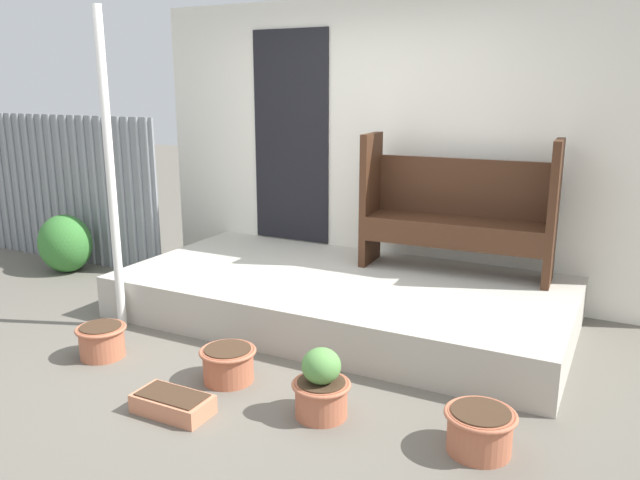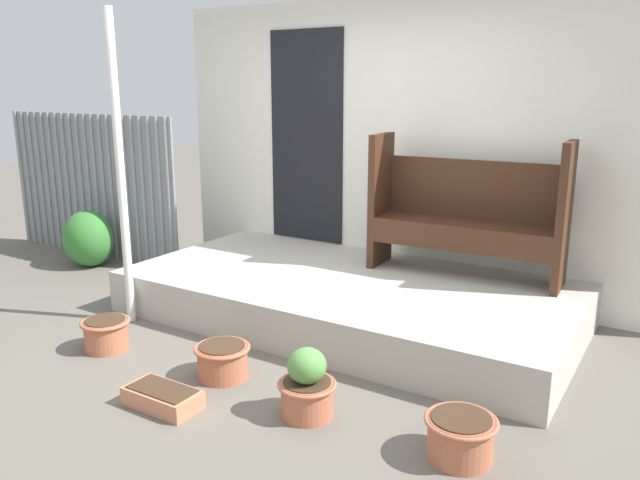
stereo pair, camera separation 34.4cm
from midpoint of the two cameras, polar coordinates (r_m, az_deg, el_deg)
ground_plane at (r=4.51m, az=-3.16°, el=-10.18°), size 24.00×24.00×0.00m
porch_slab at (r=5.07m, az=4.50°, el=-5.33°), size 3.54×1.80×0.34m
house_wall at (r=5.67m, az=8.73°, el=8.34°), size 4.74×0.08×2.60m
fence_corrugated at (r=7.20m, az=-19.01°, el=4.68°), size 2.52×0.05×1.55m
support_post at (r=4.95m, az=-15.89°, el=5.94°), size 0.07×0.07×2.39m
bench at (r=5.14m, az=15.17°, el=2.76°), size 1.55×0.47×1.11m
flower_pot_left at (r=4.70m, az=-16.99°, el=-8.16°), size 0.35×0.35×0.23m
flower_pot_middle at (r=4.12m, az=-6.51°, el=-10.85°), size 0.37×0.37×0.22m
flower_pot_right at (r=3.63m, az=1.59°, el=-13.31°), size 0.34×0.34×0.41m
flower_pot_far_right at (r=3.40m, az=15.69°, el=-16.92°), size 0.37×0.37×0.23m
planter_box_rect at (r=3.85m, az=-11.65°, el=-13.97°), size 0.46×0.24×0.12m
shrub_by_fence at (r=6.85m, az=-19.10°, el=0.11°), size 0.55×0.49×0.59m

